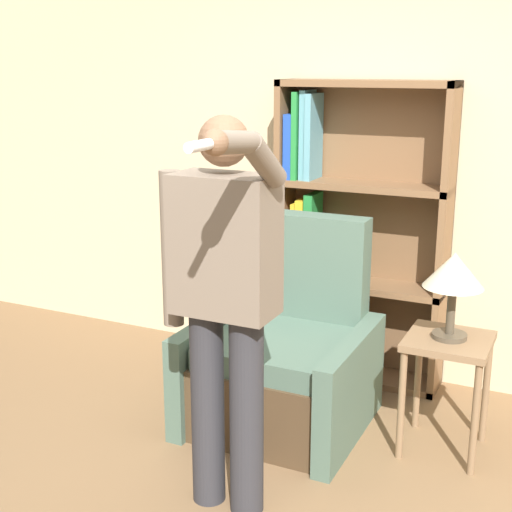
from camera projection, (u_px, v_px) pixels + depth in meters
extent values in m
cube|color=beige|center=(399.00, 157.00, 4.33)|extent=(8.00, 0.06, 2.80)
cube|color=brown|center=(285.00, 228.00, 4.57)|extent=(0.04, 0.28, 1.86)
cube|color=brown|center=(444.00, 245.00, 4.15)|extent=(0.04, 0.28, 1.86)
cube|color=brown|center=(367.00, 231.00, 4.48)|extent=(1.05, 0.01, 1.86)
cube|color=brown|center=(355.00, 373.00, 4.60)|extent=(1.05, 0.28, 0.04)
cube|color=brown|center=(359.00, 284.00, 4.44)|extent=(1.05, 0.28, 0.04)
cube|color=brown|center=(363.00, 186.00, 4.28)|extent=(1.05, 0.28, 0.04)
cube|color=brown|center=(367.00, 83.00, 4.13)|extent=(1.05, 0.28, 0.04)
cube|color=gold|center=(290.00, 325.00, 4.73)|extent=(0.04, 0.15, 0.46)
cube|color=gold|center=(297.00, 320.00, 4.69)|extent=(0.05, 0.20, 0.55)
cube|color=black|center=(305.00, 334.00, 4.69)|extent=(0.05, 0.17, 0.37)
cube|color=#1E47B2|center=(313.00, 332.00, 4.67)|extent=(0.05, 0.18, 0.42)
cube|color=black|center=(322.00, 325.00, 4.62)|extent=(0.05, 0.16, 0.54)
cube|color=orange|center=(291.00, 243.00, 4.58)|extent=(0.03, 0.20, 0.39)
cube|color=gold|center=(297.00, 238.00, 4.55)|extent=(0.03, 0.18, 0.46)
cube|color=gold|center=(304.00, 237.00, 4.53)|extent=(0.05, 0.20, 0.49)
cube|color=#238438|center=(313.00, 235.00, 4.50)|extent=(0.06, 0.20, 0.53)
cube|color=#1E47B2|center=(294.00, 146.00, 4.41)|extent=(0.05, 0.23, 0.40)
cube|color=#238438|center=(301.00, 135.00, 4.38)|extent=(0.03, 0.24, 0.53)
cube|color=#5B99A8|center=(307.00, 135.00, 4.36)|extent=(0.04, 0.20, 0.54)
cube|color=#5B99A8|center=(314.00, 137.00, 4.34)|extent=(0.04, 0.22, 0.52)
cube|color=#4C3823|center=(279.00, 390.00, 3.94)|extent=(0.72, 0.82, 0.41)
cube|color=#4C6656|center=(277.00, 348.00, 3.84)|extent=(0.68, 0.70, 0.12)
cube|color=#4C6656|center=(305.00, 292.00, 4.15)|extent=(0.72, 0.16, 0.92)
cube|color=#4C6656|center=(214.00, 363.00, 4.09)|extent=(0.10, 0.90, 0.57)
cube|color=#4C6656|center=(351.00, 390.00, 3.75)|extent=(0.10, 0.90, 0.57)
cylinder|color=#2D2D33|center=(208.00, 407.00, 3.19)|extent=(0.15, 0.15, 0.92)
cylinder|color=#2D2D33|center=(247.00, 416.00, 3.11)|extent=(0.15, 0.15, 0.92)
cube|color=#756656|center=(225.00, 245.00, 2.95)|extent=(0.43, 0.24, 0.59)
sphere|color=brown|center=(224.00, 141.00, 2.84)|extent=(0.21, 0.21, 0.21)
cylinder|color=#756656|center=(172.00, 249.00, 3.07)|extent=(0.09, 0.09, 0.68)
cylinder|color=#756656|center=(264.00, 161.00, 2.66)|extent=(0.09, 0.28, 0.23)
cylinder|color=#756656|center=(234.00, 142.00, 2.42)|extent=(0.08, 0.27, 0.10)
sphere|color=brown|center=(215.00, 143.00, 2.30)|extent=(0.09, 0.09, 0.09)
cylinder|color=white|center=(201.00, 146.00, 2.22)|extent=(0.04, 0.15, 0.04)
cube|color=#846647|center=(449.00, 341.00, 3.58)|extent=(0.41, 0.41, 0.04)
cylinder|color=#846647|center=(401.00, 405.00, 3.57)|extent=(0.04, 0.04, 0.58)
cylinder|color=#846647|center=(475.00, 420.00, 3.42)|extent=(0.04, 0.04, 0.58)
cylinder|color=#846647|center=(418.00, 378.00, 3.89)|extent=(0.04, 0.04, 0.58)
cylinder|color=#846647|center=(486.00, 390.00, 3.74)|extent=(0.04, 0.04, 0.58)
cylinder|color=#4C4233|center=(449.00, 336.00, 3.57)|extent=(0.17, 0.17, 0.02)
cylinder|color=#4C4233|center=(451.00, 310.00, 3.53)|extent=(0.04, 0.04, 0.24)
cone|color=beige|center=(454.00, 270.00, 3.48)|extent=(0.30, 0.30, 0.17)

